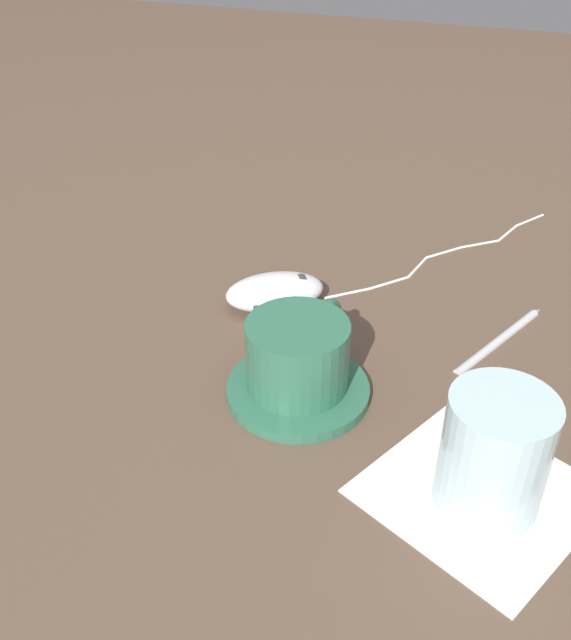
{
  "coord_description": "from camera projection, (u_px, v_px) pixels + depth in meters",
  "views": [
    {
      "loc": [
        -0.09,
        0.46,
        0.4
      ],
      "look_at": [
        0.1,
        -0.05,
        0.03
      ],
      "focal_mm": 40.0,
      "sensor_mm": 36.0,
      "label": 1
    }
  ],
  "objects": [
    {
      "name": "drinking_glass",
      "position": [
        495.0,
        453.0,
        0.49
      ],
      "size": [
        0.08,
        0.08,
        0.09
      ],
      "primitive_type": "cylinder",
      "color": "silver",
      "rests_on": "napkin_under_glass"
    },
    {
      "name": "computer_mouse",
      "position": [
        275.0,
        292.0,
        0.73
      ],
      "size": [
        0.12,
        0.11,
        0.03
      ],
      "color": "silver",
      "rests_on": "ground"
    },
    {
      "name": "coffee_cup",
      "position": [
        299.0,
        353.0,
        0.6
      ],
      "size": [
        0.09,
        0.12,
        0.06
      ],
      "color": "#2D664C",
      "rests_on": "saucer"
    },
    {
      "name": "pen",
      "position": [
        501.0,
        336.0,
        0.68
      ],
      "size": [
        0.07,
        0.14,
        0.01
      ],
      "color": "silver",
      "rests_on": "ground"
    },
    {
      "name": "mouse_cable",
      "position": [
        449.0,
        254.0,
        0.82
      ],
      "size": [
        0.21,
        0.29,
        0.0
      ],
      "color": "white",
      "rests_on": "ground"
    },
    {
      "name": "ground_plane",
      "position": [
        374.0,
        401.0,
        0.61
      ],
      "size": [
        3.0,
        3.0,
        0.0
      ],
      "primitive_type": "plane",
      "color": "brown"
    },
    {
      "name": "napkin_under_glass",
      "position": [
        478.0,
        492.0,
        0.53
      ],
      "size": [
        0.2,
        0.2,
        0.0
      ],
      "primitive_type": "cube",
      "rotation": [
        0.0,
        0.0,
        -0.45
      ],
      "color": "silver",
      "rests_on": "ground"
    },
    {
      "name": "saucer",
      "position": [
        298.0,
        390.0,
        0.62
      ],
      "size": [
        0.12,
        0.12,
        0.01
      ],
      "primitive_type": "cylinder",
      "color": "#2D664C",
      "rests_on": "ground"
    }
  ]
}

